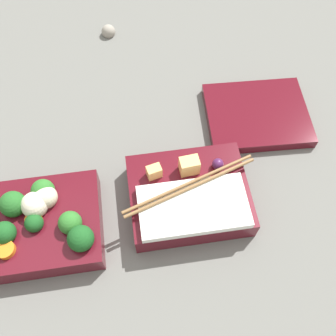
# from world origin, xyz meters

# --- Properties ---
(ground_plane) EXTENTS (3.00, 3.00, 0.00)m
(ground_plane) POSITION_xyz_m (0.00, 0.00, 0.00)
(ground_plane) COLOR slate
(bento_tray_vegetable) EXTENTS (0.18, 0.14, 0.07)m
(bento_tray_vegetable) POSITION_xyz_m (-0.12, 0.01, 0.03)
(bento_tray_vegetable) COLOR #510F19
(bento_tray_vegetable) RESTS_ON ground_plane
(bento_tray_rice) EXTENTS (0.20, 0.14, 0.07)m
(bento_tray_rice) POSITION_xyz_m (0.10, 0.02, 0.02)
(bento_tray_rice) COLOR #510F19
(bento_tray_rice) RESTS_ON ground_plane
(bento_lid) EXTENTS (0.18, 0.15, 0.02)m
(bento_lid) POSITION_xyz_m (0.25, 0.16, 0.01)
(bento_lid) COLOR #510F19
(bento_lid) RESTS_ON ground_plane
(pebble_3) EXTENTS (0.03, 0.03, 0.03)m
(pebble_3) POSITION_xyz_m (0.01, 0.41, 0.01)
(pebble_3) COLOR gray
(pebble_3) RESTS_ON ground_plane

